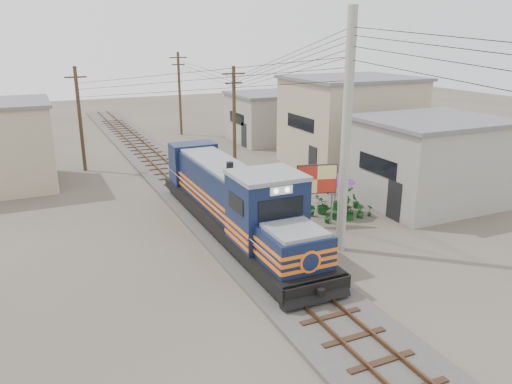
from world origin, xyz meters
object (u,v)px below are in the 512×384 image
billboard (317,181)px  vendor (330,181)px  market_umbrella (336,177)px  locomotive (235,202)px

billboard → vendor: (3.41, 4.02, -1.45)m
billboard → market_umbrella: size_ratio=1.25×
locomotive → vendor: locomotive is taller
market_umbrella → locomotive: bearing=-176.0°
vendor → market_umbrella: bearing=58.1°
market_umbrella → vendor: (1.73, 3.13, -1.20)m
market_umbrella → billboard: bearing=-152.2°
locomotive → vendor: (7.46, 3.53, -0.83)m
locomotive → market_umbrella: bearing=4.0°
vendor → billboard: bearing=46.7°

